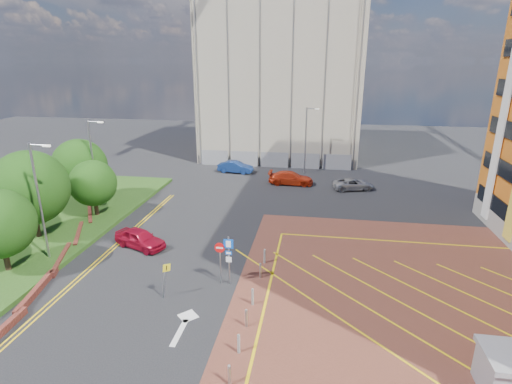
% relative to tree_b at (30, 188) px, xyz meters
% --- Properties ---
extents(ground, '(140.00, 140.00, 0.00)m').
position_rel_tree_b_xyz_m(ground, '(15.50, -5.00, -4.24)').
color(ground, black).
rests_on(ground, ground).
extents(forecourt, '(26.00, 26.00, 0.02)m').
position_rel_tree_b_xyz_m(forecourt, '(29.50, -5.00, -4.23)').
color(forecourt, brown).
rests_on(forecourt, ground).
extents(grass_bed, '(14.00, 32.00, 0.30)m').
position_rel_tree_b_xyz_m(grass_bed, '(-2.50, 1.00, -4.09)').
color(grass_bed, '#244315').
rests_on(grass_bed, ground).
extents(retaining_wall, '(6.06, 20.33, 0.40)m').
position_rel_tree_b_xyz_m(retaining_wall, '(3.70, -3.00, -4.04)').
color(retaining_wall, maroon).
rests_on(retaining_wall, ground).
extents(tree_b, '(5.60, 5.60, 6.74)m').
position_rel_tree_b_xyz_m(tree_b, '(0.00, 0.00, 0.00)').
color(tree_b, '#3D2B1C').
rests_on(tree_b, grass_bed).
extents(tree_c, '(4.00, 4.00, 4.90)m').
position_rel_tree_b_xyz_m(tree_c, '(2.00, 5.00, -1.04)').
color(tree_c, '#3D2B1C').
rests_on(tree_c, grass_bed).
extents(tree_d, '(5.00, 5.00, 6.08)m').
position_rel_tree_b_xyz_m(tree_d, '(-1.00, 8.00, -0.37)').
color(tree_d, '#3D2B1C').
rests_on(tree_d, grass_bed).
extents(lamp_left_near, '(1.53, 0.16, 8.00)m').
position_rel_tree_b_xyz_m(lamp_left_near, '(3.08, -3.00, 0.42)').
color(lamp_left_near, '#9EA0A8').
rests_on(lamp_left_near, grass_bed).
extents(lamp_left_far, '(1.53, 0.16, 8.00)m').
position_rel_tree_b_xyz_m(lamp_left_far, '(1.08, 7.00, 0.42)').
color(lamp_left_far, '#9EA0A8').
rests_on(lamp_left_far, grass_bed).
extents(lamp_back, '(1.53, 0.16, 8.00)m').
position_rel_tree_b_xyz_m(lamp_back, '(19.58, 23.00, 0.12)').
color(lamp_back, '#9EA0A8').
rests_on(lamp_back, ground).
extents(sign_cluster, '(1.17, 0.12, 3.20)m').
position_rel_tree_b_xyz_m(sign_cluster, '(15.80, -4.02, -2.28)').
color(sign_cluster, '#9EA0A8').
rests_on(sign_cluster, ground).
extents(warning_sign, '(0.58, 0.38, 2.25)m').
position_rel_tree_b_xyz_m(warning_sign, '(12.71, -6.10, -2.81)').
color(warning_sign, '#9EA0A8').
rests_on(warning_sign, ground).
extents(bollard_row, '(0.14, 11.14, 0.90)m').
position_rel_tree_b_xyz_m(bollard_row, '(17.80, -6.67, -3.77)').
color(bollard_row, '#9EA0A8').
rests_on(bollard_row, forecourt).
extents(construction_building, '(21.20, 19.20, 22.00)m').
position_rel_tree_b_xyz_m(construction_building, '(15.50, 35.00, 6.76)').
color(construction_building, '#AEA08E').
rests_on(construction_building, ground).
extents(construction_fence, '(21.60, 0.06, 2.00)m').
position_rel_tree_b_xyz_m(construction_fence, '(16.50, 25.00, -3.24)').
color(construction_fence, gray).
rests_on(construction_fence, ground).
extents(car_red_left, '(4.45, 3.10, 1.41)m').
position_rel_tree_b_xyz_m(car_red_left, '(8.33, 0.01, -3.53)').
color(car_red_left, '#A10D26').
rests_on(car_red_left, ground).
extents(car_blue_back, '(4.51, 2.08, 1.43)m').
position_rel_tree_b_xyz_m(car_blue_back, '(11.02, 21.66, -3.52)').
color(car_blue_back, navy).
rests_on(car_blue_back, ground).
extents(car_red_back, '(5.02, 2.10, 1.45)m').
position_rel_tree_b_xyz_m(car_red_back, '(18.18, 17.79, -3.51)').
color(car_red_back, red).
rests_on(car_red_back, ground).
extents(car_silver_back, '(4.79, 3.12, 1.23)m').
position_rel_tree_b_xyz_m(car_silver_back, '(24.95, 16.85, -3.62)').
color(car_silver_back, '#99999F').
rests_on(car_silver_back, ground).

